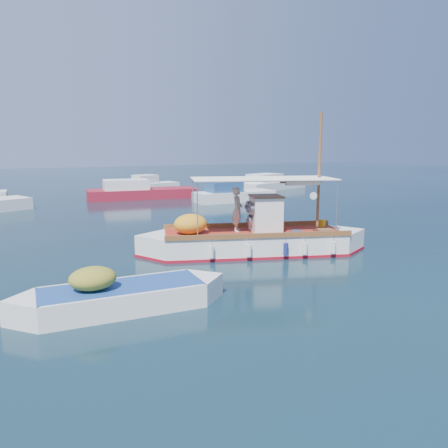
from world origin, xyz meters
name	(u,v)px	position (x,y,z in m)	size (l,w,h in m)	color
ground	(250,258)	(0.00, 0.00, 0.00)	(160.00, 160.00, 0.00)	black
fishing_caique	(252,240)	(0.54, 0.72, 0.52)	(9.16, 4.63, 5.86)	white
dinghy	(120,299)	(-5.82, -3.21, 0.30)	(5.90, 1.81, 1.44)	white
bg_boat_n	(139,193)	(1.46, 21.32, 0.49)	(9.20, 3.82, 1.80)	maroon
bg_boat_ne	(232,195)	(7.55, 16.12, 0.49)	(6.46, 2.30, 1.80)	silver
bg_boat_e	(271,184)	(15.58, 23.18, 0.49)	(8.74, 5.43, 1.80)	silver
bg_boat_far_n	(151,186)	(4.10, 26.71, 0.49)	(5.43, 3.23, 1.80)	silver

